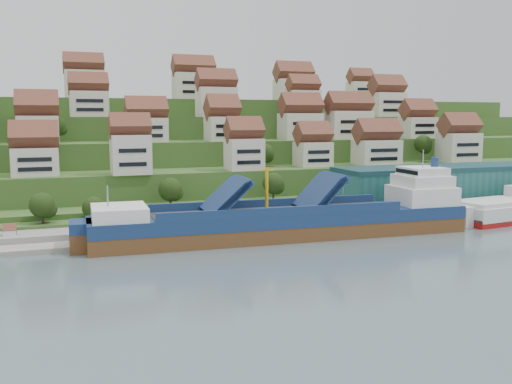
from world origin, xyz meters
name	(u,v)px	position (x,y,z in m)	size (l,w,h in m)	color
ground	(289,238)	(0.00, 0.00, 0.00)	(300.00, 300.00, 0.00)	slate
quay	(340,215)	(20.00, 15.00, 1.10)	(180.00, 14.00, 2.20)	gray
hillside	(180,156)	(0.00, 103.55, 10.66)	(260.00, 128.00, 31.00)	#2D4C1E
hillside_village	(217,118)	(2.17, 60.96, 24.54)	(157.11, 63.71, 29.00)	beige
hillside_trees	(196,147)	(-8.47, 45.01, 16.86)	(140.72, 62.31, 30.09)	#233B13
warehouse	(444,185)	(52.00, 17.00, 7.20)	(60.00, 15.00, 10.00)	#24615D
flagpole	(344,195)	(18.11, 10.00, 6.88)	(1.28, 0.16, 8.00)	gray
cargo_ship	(295,221)	(1.54, 0.46, 3.34)	(79.69, 16.01, 17.58)	brown
second_ship	(510,210)	(58.55, 0.41, 2.62)	(31.06, 14.80, 8.67)	maroon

